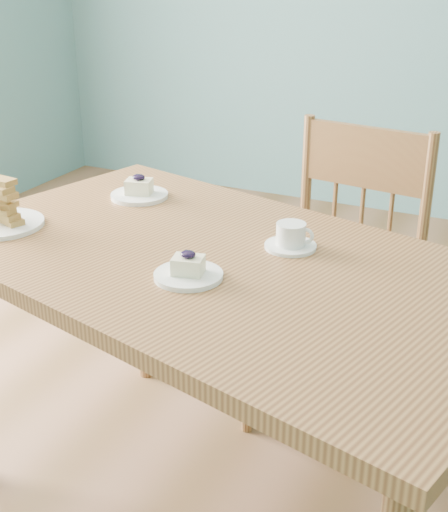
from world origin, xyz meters
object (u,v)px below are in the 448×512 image
object	(u,v)px
dining_chair	(338,283)
cheesecake_plate_far	(139,192)
cheesecake_plate_near	(188,271)
coffee_cup	(291,238)
dining_table	(220,287)

from	to	relation	value
dining_chair	cheesecake_plate_far	bearing A→B (deg)	-145.21
cheesecake_plate_near	coffee_cup	world-z (taller)	cheesecake_plate_near
dining_table	dining_chair	xyz separation A→B (m)	(0.14, 0.58, -0.21)
dining_table	cheesecake_plate_near	bearing A→B (deg)	-82.13
dining_chair	coffee_cup	distance (m)	0.54
dining_table	coffee_cup	bearing A→B (deg)	59.95
cheesecake_plate_near	dining_chair	bearing A→B (deg)	77.86
cheesecake_plate_near	cheesecake_plate_far	size ratio (longest dim) A/B	0.92
dining_chair	cheesecake_plate_near	world-z (taller)	dining_chair
dining_table	cheesecake_plate_far	xyz separation A→B (m)	(-0.41, 0.30, 0.10)
dining_chair	coffee_cup	bearing A→B (deg)	-82.43
dining_chair	cheesecake_plate_near	xyz separation A→B (m)	(-0.15, -0.71, 0.31)
dining_chair	cheesecake_plate_near	bearing A→B (deg)	-93.98
dining_table	dining_chair	size ratio (longest dim) A/B	1.67
cheesecake_plate_near	cheesecake_plate_far	world-z (taller)	cheesecake_plate_far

